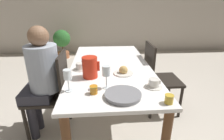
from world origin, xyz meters
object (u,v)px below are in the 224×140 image
(teacup_near_person, at_px, (154,84))
(jam_jar_amber, at_px, (94,89))
(bread_plate, at_px, (123,71))
(wine_glass_water, at_px, (106,72))
(chair_person_side, at_px, (53,92))
(person_seated, at_px, (41,75))
(wine_glass_juice, at_px, (68,76))
(red_pitcher, at_px, (90,67))
(potted_plant, at_px, (62,41))
(serving_tray, at_px, (123,95))
(chair_opposite, at_px, (158,77))
(jam_jar_red, at_px, (169,99))
(teacup_across, at_px, (80,67))

(teacup_near_person, xyz_separation_m, jam_jar_amber, (-0.49, -0.07, 0.01))
(bread_plate, distance_m, jam_jar_amber, 0.46)
(wine_glass_water, distance_m, bread_plate, 0.35)
(chair_person_side, height_order, bread_plate, chair_person_side)
(person_seated, distance_m, wine_glass_juice, 0.54)
(red_pitcher, bearing_deg, person_seated, 164.28)
(wine_glass_juice, height_order, potted_plant, wine_glass_juice)
(wine_glass_juice, xyz_separation_m, jam_jar_amber, (0.20, -0.06, -0.10))
(serving_tray, bearing_deg, teacup_near_person, 26.99)
(chair_opposite, distance_m, potted_plant, 2.95)
(serving_tray, bearing_deg, red_pitcher, 124.14)
(jam_jar_amber, bearing_deg, jam_jar_red, -18.49)
(chair_person_side, xyz_separation_m, teacup_across, (0.30, 0.03, 0.27))
(wine_glass_juice, bearing_deg, chair_person_side, 120.64)
(serving_tray, height_order, bread_plate, bread_plate)
(chair_person_side, bearing_deg, teacup_across, -84.04)
(jam_jar_amber, bearing_deg, person_seated, 139.83)
(potted_plant, bearing_deg, wine_glass_water, -72.63)
(teacup_across, xyz_separation_m, jam_jar_amber, (0.15, -0.51, 0.01))
(chair_opposite, bearing_deg, teacup_across, -73.42)
(chair_opposite, xyz_separation_m, serving_tray, (-0.56, -0.85, 0.25))
(serving_tray, height_order, jam_jar_amber, jam_jar_amber)
(red_pitcher, distance_m, jam_jar_red, 0.75)
(wine_glass_water, xyz_separation_m, jam_jar_amber, (-0.10, -0.08, -0.11))
(red_pitcher, distance_m, wine_glass_juice, 0.30)
(chair_person_side, xyz_separation_m, red_pitcher, (0.41, -0.17, 0.34))
(wine_glass_juice, bearing_deg, jam_jar_red, -17.76)
(chair_person_side, distance_m, serving_tray, 0.90)
(bread_plate, bearing_deg, teacup_near_person, -54.21)
(red_pitcher, bearing_deg, bread_plate, 9.80)
(teacup_across, bearing_deg, teacup_near_person, -34.29)
(chair_opposite, bearing_deg, person_seated, -75.69)
(person_seated, bearing_deg, potted_plant, 7.10)
(chair_person_side, height_order, person_seated, person_seated)
(wine_glass_water, xyz_separation_m, teacup_near_person, (0.39, -0.01, -0.11))
(chair_person_side, bearing_deg, potted_plant, 8.97)
(chair_person_side, xyz_separation_m, bread_plate, (0.73, -0.11, 0.26))
(person_seated, height_order, jam_jar_red, person_seated)
(potted_plant, bearing_deg, wine_glass_juice, -77.81)
(teacup_across, height_order, jam_jar_red, teacup_across)
(chair_person_side, relative_size, serving_tray, 3.32)
(teacup_near_person, bearing_deg, serving_tray, -153.01)
(chair_opposite, bearing_deg, jam_jar_amber, -44.73)
(teacup_across, bearing_deg, serving_tray, -57.47)
(wine_glass_juice, bearing_deg, jam_jar_amber, -15.77)
(chair_person_side, bearing_deg, wine_glass_water, -125.76)
(wine_glass_water, xyz_separation_m, potted_plant, (-0.98, 3.14, -0.43))
(chair_opposite, height_order, wine_glass_juice, chair_opposite)
(teacup_near_person, relative_size, jam_jar_red, 2.28)
(red_pitcher, distance_m, teacup_near_person, 0.59)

